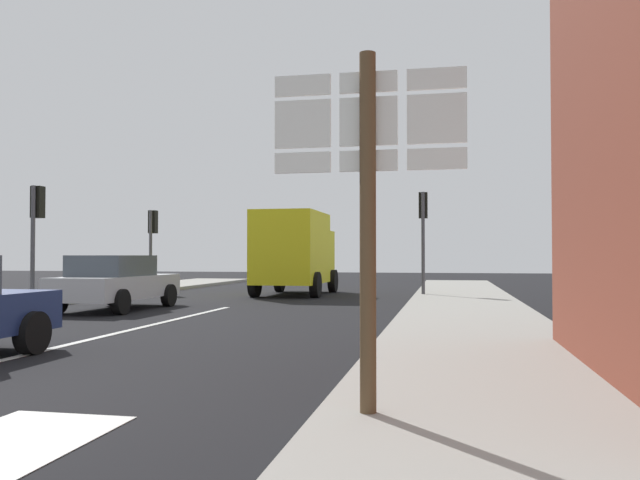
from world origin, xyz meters
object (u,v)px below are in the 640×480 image
at_px(delivery_truck, 295,251).
at_px(traffic_light_far_right, 423,220).
at_px(sedan_far, 116,282).
at_px(traffic_light_far_left, 152,232).
at_px(traffic_light_near_left, 36,217).
at_px(route_sign_post, 368,193).

height_order(delivery_truck, traffic_light_far_right, traffic_light_far_right).
xyz_separation_m(sedan_far, traffic_light_far_right, (7.96, 6.66, 1.96)).
distance_m(delivery_truck, traffic_light_far_right, 4.95).
height_order(sedan_far, traffic_light_far_left, traffic_light_far_left).
bearing_deg(delivery_truck, traffic_light_far_right, -9.12).
bearing_deg(sedan_far, traffic_light_far_right, 39.93).
relative_size(traffic_light_far_right, traffic_light_far_left, 1.13).
relative_size(delivery_truck, traffic_light_near_left, 1.46).
height_order(traffic_light_near_left, traffic_light_far_left, traffic_light_near_left).
xyz_separation_m(sedan_far, route_sign_post, (8.11, -10.48, 1.24)).
height_order(route_sign_post, traffic_light_far_left, traffic_light_far_left).
bearing_deg(traffic_light_far_left, delivery_truck, -1.32).
xyz_separation_m(delivery_truck, traffic_light_far_right, (4.77, -0.77, 1.07)).
bearing_deg(sedan_far, route_sign_post, -52.27).
bearing_deg(traffic_light_far_left, traffic_light_far_right, -4.87).
bearing_deg(traffic_light_far_right, delivery_truck, 170.88).
relative_size(route_sign_post, traffic_light_far_right, 0.87).
distance_m(traffic_light_near_left, traffic_light_far_left, 7.28).
bearing_deg(sedan_far, traffic_light_near_left, 173.88).
bearing_deg(delivery_truck, traffic_light_far_left, 178.68).
bearing_deg(route_sign_post, traffic_light_far_left, 120.72).
xyz_separation_m(route_sign_post, traffic_light_far_right, (-0.15, 17.14, 0.71)).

